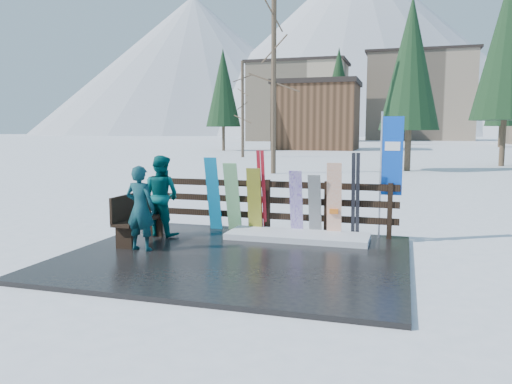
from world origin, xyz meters
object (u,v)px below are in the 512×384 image
(bench, at_px, (137,216))
(snowboard_5, at_px, (334,200))
(snowboard_0, at_px, (213,194))
(person_front, at_px, (140,208))
(snowboard_4, at_px, (315,205))
(snowboard_3, at_px, (296,203))
(rental_flag, at_px, (389,161))
(person_back, at_px, (161,196))
(snowboard_2, at_px, (254,200))
(snowboard_1, at_px, (233,197))

(bench, height_order, snowboard_5, snowboard_5)
(snowboard_0, height_order, person_front, snowboard_0)
(snowboard_0, relative_size, snowboard_4, 1.25)
(snowboard_0, bearing_deg, person_front, -105.52)
(snowboard_3, height_order, rental_flag, rental_flag)
(snowboard_3, relative_size, person_back, 0.83)
(snowboard_4, xyz_separation_m, person_back, (-3.13, -0.82, 0.20))
(snowboard_2, xyz_separation_m, person_front, (-1.55, -2.15, 0.08))
(snowboard_1, bearing_deg, snowboard_2, 0.00)
(snowboard_0, xyz_separation_m, snowboard_2, (0.95, -0.00, -0.11))
(snowboard_1, bearing_deg, snowboard_0, 180.00)
(snowboard_0, bearing_deg, snowboard_5, -0.00)
(snowboard_5, bearing_deg, snowboard_2, 180.00)
(snowboard_1, height_order, snowboard_3, snowboard_1)
(bench, height_order, snowboard_4, snowboard_4)
(snowboard_3, bearing_deg, rental_flag, 8.20)
(person_front, bearing_deg, rental_flag, -148.46)
(snowboard_1, height_order, snowboard_5, snowboard_5)
(bench, bearing_deg, person_back, 75.85)
(snowboard_2, xyz_separation_m, snowboard_3, (0.93, 0.00, -0.02))
(bench, height_order, snowboard_0, snowboard_0)
(snowboard_2, distance_m, snowboard_5, 1.73)
(person_front, bearing_deg, snowboard_5, -144.28)
(snowboard_0, relative_size, snowboard_1, 1.07)
(person_back, bearing_deg, snowboard_1, -136.46)
(snowboard_5, relative_size, person_back, 0.92)
(snowboard_2, height_order, person_front, person_front)
(bench, xyz_separation_m, rental_flag, (4.79, 1.80, 1.09))
(bench, distance_m, rental_flag, 5.23)
(snowboard_1, bearing_deg, person_front, -116.02)
(snowboard_0, xyz_separation_m, snowboard_5, (2.68, -0.00, -0.04))
(snowboard_4, relative_size, snowboard_5, 0.85)
(person_front, xyz_separation_m, person_back, (-0.26, 1.33, 0.06))
(bench, height_order, snowboard_1, snowboard_1)
(bench, bearing_deg, snowboard_4, 24.85)
(snowboard_0, xyz_separation_m, rental_flag, (3.75, 0.27, 0.79))
(snowboard_4, bearing_deg, snowboard_1, 180.00)
(bench, bearing_deg, snowboard_2, 37.67)
(snowboard_0, distance_m, snowboard_5, 2.68)
(snowboard_2, distance_m, rental_flag, 2.95)
(snowboard_3, distance_m, person_back, 2.86)
(snowboard_1, xyz_separation_m, snowboard_2, (0.50, 0.00, -0.05))
(rental_flag, distance_m, person_front, 5.04)
(snowboard_3, xyz_separation_m, snowboard_5, (0.80, 0.00, 0.09))
(snowboard_1, distance_m, snowboard_2, 0.50)
(person_back, bearing_deg, bench, 87.27)
(bench, bearing_deg, snowboard_0, 55.96)
(bench, relative_size, rental_flag, 0.58)
(snowboard_2, relative_size, snowboard_5, 0.91)
(rental_flag, bearing_deg, snowboard_1, -175.32)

